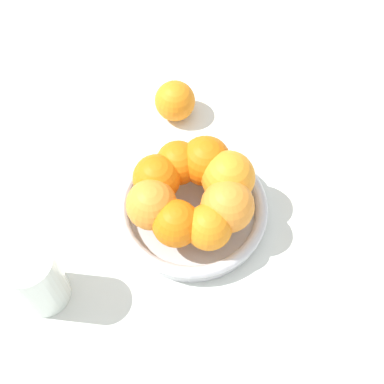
{
  "coord_description": "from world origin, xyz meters",
  "views": [
    {
      "loc": [
        0.23,
        -0.32,
        0.74
      ],
      "look_at": [
        0.0,
        0.0,
        0.07
      ],
      "focal_mm": 50.0,
      "sensor_mm": 36.0,
      "label": 1
    }
  ],
  "objects": [
    {
      "name": "orange_pile",
      "position": [
        0.0,
        0.0,
        0.07
      ],
      "size": [
        0.19,
        0.18,
        0.08
      ],
      "color": "orange",
      "rests_on": "fruit_bowl"
    },
    {
      "name": "stray_orange",
      "position": [
        -0.14,
        0.15,
        0.03
      ],
      "size": [
        0.07,
        0.07,
        0.07
      ],
      "primitive_type": "sphere",
      "color": "orange",
      "rests_on": "ground_plane"
    },
    {
      "name": "ground_plane",
      "position": [
        0.0,
        0.0,
        0.0
      ],
      "size": [
        4.0,
        4.0,
        0.0
      ],
      "primitive_type": "plane",
      "color": "silver"
    },
    {
      "name": "fruit_bowl",
      "position": [
        0.0,
        0.0,
        0.02
      ],
      "size": [
        0.23,
        0.23,
        0.04
      ],
      "color": "silver",
      "rests_on": "ground_plane"
    },
    {
      "name": "drinking_glass",
      "position": [
        -0.1,
        -0.23,
        0.06
      ],
      "size": [
        0.07,
        0.07,
        0.12
      ],
      "primitive_type": "cylinder",
      "color": "silver",
      "rests_on": "ground_plane"
    }
  ]
}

